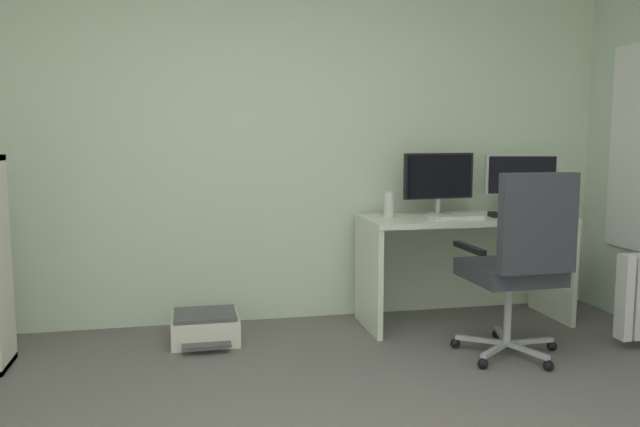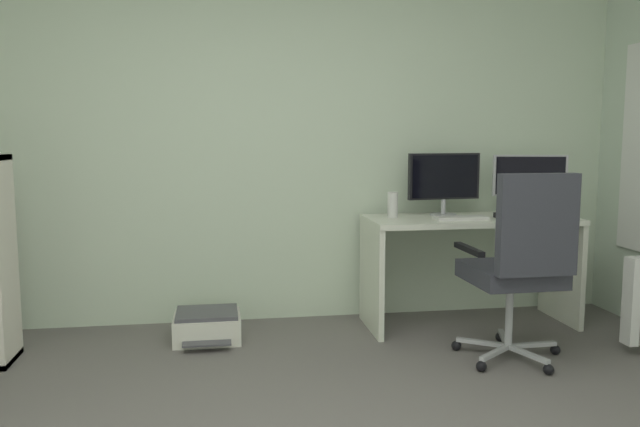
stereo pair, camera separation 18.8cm
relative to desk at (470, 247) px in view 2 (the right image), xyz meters
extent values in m
cube|color=silver|center=(-1.41, 0.41, 0.84)|extent=(5.11, 0.10, 2.76)
cube|color=white|center=(0.00, 0.00, 0.18)|extent=(1.39, 0.57, 0.04)
cube|color=white|center=(-0.68, 0.00, -0.19)|extent=(0.04, 0.55, 0.70)
cube|color=white|center=(0.68, 0.00, -0.19)|extent=(0.04, 0.55, 0.70)
cylinder|color=#B2B5B7|center=(-0.15, 0.12, 0.21)|extent=(0.18, 0.18, 0.01)
cylinder|color=#B2B5B7|center=(-0.15, 0.12, 0.27)|extent=(0.03, 0.03, 0.11)
cube|color=black|center=(-0.15, 0.12, 0.47)|extent=(0.51, 0.08, 0.31)
cube|color=black|center=(-0.15, 0.10, 0.47)|extent=(0.47, 0.05, 0.29)
cylinder|color=#B2B5B7|center=(0.47, 0.12, 0.21)|extent=(0.18, 0.18, 0.01)
cylinder|color=#B2B5B7|center=(0.47, 0.12, 0.27)|extent=(0.03, 0.03, 0.12)
cube|color=#B7BABC|center=(0.47, 0.12, 0.47)|extent=(0.50, 0.15, 0.28)
cube|color=black|center=(0.47, 0.10, 0.47)|extent=(0.46, 0.12, 0.26)
cube|color=silver|center=(-0.11, -0.11, 0.21)|extent=(0.34, 0.13, 0.02)
cube|color=black|center=(0.18, -0.08, 0.22)|extent=(0.06, 0.10, 0.03)
cylinder|color=silver|center=(-0.52, 0.07, 0.29)|extent=(0.07, 0.07, 0.17)
cube|color=#B7BABC|center=(0.13, -0.66, -0.47)|extent=(0.30, 0.04, 0.02)
sphere|color=black|center=(0.28, -0.66, -0.51)|extent=(0.06, 0.06, 0.06)
cube|color=#B7BABC|center=(0.02, -0.52, -0.47)|extent=(0.12, 0.30, 0.02)
sphere|color=black|center=(0.06, -0.38, -0.51)|extent=(0.06, 0.06, 0.06)
cube|color=#B7BABC|center=(-0.15, -0.58, -0.47)|extent=(0.26, 0.20, 0.02)
sphere|color=black|center=(-0.27, -0.49, -0.51)|extent=(0.06, 0.06, 0.06)
cube|color=#B7BABC|center=(-0.14, -0.76, -0.47)|extent=(0.26, 0.21, 0.02)
sphere|color=black|center=(-0.26, -0.85, -0.51)|extent=(0.06, 0.06, 0.06)
cube|color=#B7BABC|center=(0.02, -0.81, -0.47)|extent=(0.13, 0.29, 0.02)
sphere|color=black|center=(0.07, -0.95, -0.51)|extent=(0.06, 0.06, 0.06)
cylinder|color=#B7BABC|center=(-0.02, -0.67, -0.28)|extent=(0.04, 0.04, 0.38)
cube|color=#363741|center=(-0.02, -0.67, -0.04)|extent=(0.48, 0.50, 0.10)
cube|color=#363741|center=(-0.02, -0.94, 0.28)|extent=(0.44, 0.08, 0.54)
cube|color=black|center=(-0.28, -0.67, 0.11)|extent=(0.05, 0.34, 0.03)
cube|color=black|center=(0.23, -0.66, 0.11)|extent=(0.05, 0.34, 0.03)
cube|color=silver|center=(-2.85, -0.27, 0.05)|extent=(0.03, 0.33, 1.18)
cube|color=silver|center=(-1.75, -0.05, -0.46)|extent=(0.41, 0.36, 0.16)
cube|color=#4C4C51|center=(-1.75, -0.05, -0.37)|extent=(0.38, 0.33, 0.02)
cube|color=#4C4C51|center=(-1.75, -0.27, -0.49)|extent=(0.29, 0.10, 0.01)
cube|color=white|center=(0.71, -0.72, -0.22)|extent=(0.06, 0.10, 0.52)
camera|label=1|loc=(-1.85, -3.97, 0.74)|focal=35.74mm
camera|label=2|loc=(-1.66, -4.01, 0.74)|focal=35.74mm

